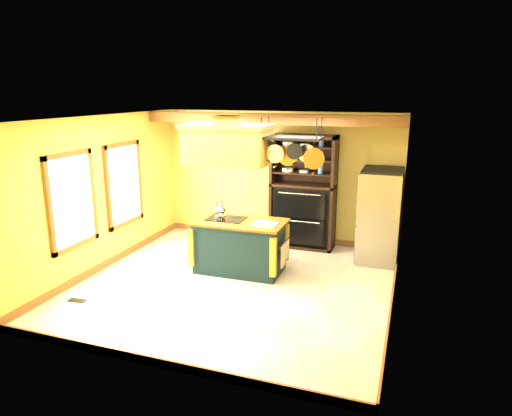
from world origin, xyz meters
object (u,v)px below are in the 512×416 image
Objects in this scene: range_hood at (227,143)px; hutch at (303,204)px; pot_rack at (292,146)px; kitchen_island at (239,246)px; refrigerator at (379,218)px.

range_hood is 0.65× the size of hutch.
pot_rack is 0.47× the size of hutch.
kitchen_island is 1.09× the size of range_hood.
pot_rack is at bearing -83.69° from hutch.
pot_rack reaches higher than refrigerator.
range_hood is at bearing -180.00° from pot_rack.
refrigerator is 1.57m from hutch.
pot_rack is 2.36m from refrigerator.
hutch is at bearing 66.38° from kitchen_island.
kitchen_island is at bearing -113.06° from hutch.
range_hood is at bearing 179.68° from kitchen_island.
pot_rack is 2.20m from hutch.
refrigerator is at bearing 28.40° from range_hood.
kitchen_island is 2.00m from pot_rack.
hutch reaches higher than kitchen_island.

